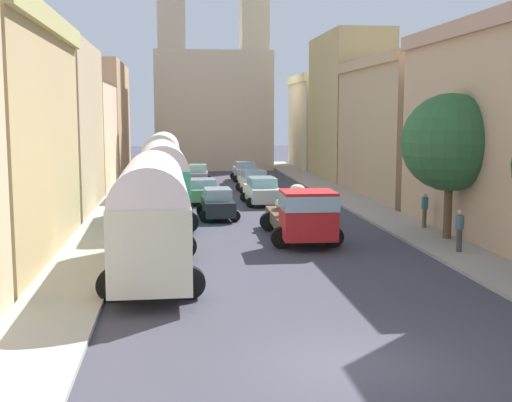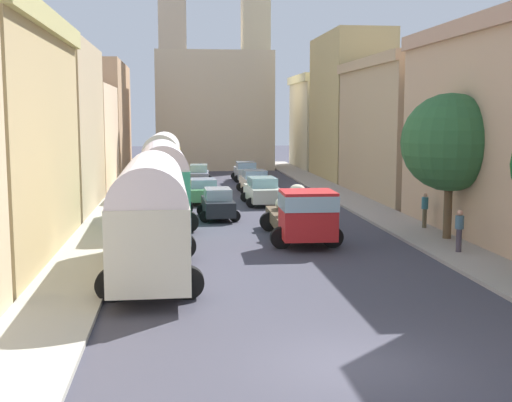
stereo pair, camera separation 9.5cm
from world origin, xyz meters
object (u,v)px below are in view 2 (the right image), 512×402
(parked_bus_2, at_px, (163,160))
(pedestrian_1, at_px, (459,229))
(parked_bus_1, at_px, (163,179))
(cargo_truck_0, at_px, (302,213))
(pedestrian_0, at_px, (425,209))
(car_0, at_px, (262,191))
(car_1, at_px, (255,181))
(car_3, at_px, (218,204))
(car_5, at_px, (199,174))
(car_2, at_px, (246,171))
(car_4, at_px, (203,191))
(parked_bus_0, at_px, (151,211))

(parked_bus_2, bearing_deg, pedestrian_1, -61.36)
(parked_bus_1, distance_m, pedestrian_1, 14.77)
(cargo_truck_0, distance_m, pedestrian_0, 6.78)
(car_0, relative_size, car_1, 1.12)
(car_3, bearing_deg, parked_bus_1, -151.48)
(parked_bus_1, relative_size, pedestrian_0, 4.55)
(parked_bus_2, bearing_deg, car_5, 67.63)
(car_2, bearing_deg, car_4, -106.66)
(parked_bus_1, xyz_separation_m, parked_bus_2, (-0.27, 13.04, 0.06))
(parked_bus_2, bearing_deg, car_4, -63.17)
(cargo_truck_0, bearing_deg, parked_bus_2, 108.81)
(pedestrian_0, bearing_deg, car_5, 113.67)
(parked_bus_0, xyz_separation_m, car_5, (2.57, 30.72, -1.50))
(car_1, xyz_separation_m, car_4, (-3.84, -5.13, -0.04))
(cargo_truck_0, relative_size, car_1, 1.84)
(parked_bus_1, distance_m, cargo_truck_0, 8.27)
(car_2, relative_size, pedestrian_0, 2.32)
(parked_bus_0, height_order, car_0, parked_bus_0)
(parked_bus_1, bearing_deg, cargo_truck_0, -42.46)
(cargo_truck_0, distance_m, car_4, 14.01)
(parked_bus_1, distance_m, car_2, 22.61)
(parked_bus_1, distance_m, car_1, 14.53)
(parked_bus_2, relative_size, car_1, 2.19)
(car_3, height_order, car_4, car_3)
(parked_bus_2, distance_m, car_0, 8.85)
(parked_bus_0, height_order, pedestrian_0, parked_bus_0)
(car_4, relative_size, pedestrian_1, 2.12)
(cargo_truck_0, height_order, car_3, cargo_truck_0)
(parked_bus_0, height_order, cargo_truck_0, parked_bus_0)
(car_2, relative_size, car_5, 1.08)
(car_0, distance_m, car_1, 6.19)
(car_2, xyz_separation_m, car_3, (-3.55, -20.08, 0.00))
(car_5, bearing_deg, pedestrian_1, -71.93)
(parked_bus_0, relative_size, cargo_truck_0, 1.30)
(car_0, relative_size, car_2, 1.04)
(car_5, bearing_deg, car_4, -90.58)
(cargo_truck_0, relative_size, pedestrian_0, 3.93)
(car_5, relative_size, pedestrian_0, 2.14)
(car_3, bearing_deg, pedestrian_0, -26.71)
(car_1, height_order, pedestrian_1, pedestrian_1)
(parked_bus_0, relative_size, car_4, 2.40)
(car_1, height_order, car_2, car_1)
(car_5, height_order, pedestrian_0, pedestrian_0)
(parked_bus_0, xyz_separation_m, car_4, (2.46, 19.09, -1.51))
(parked_bus_0, xyz_separation_m, car_3, (3.01, 12.69, -1.47))
(car_3, bearing_deg, car_4, 94.90)
(parked_bus_0, xyz_separation_m, parked_bus_2, (-0.12, 24.17, 0.08))
(car_4, bearing_deg, car_5, 89.42)
(cargo_truck_0, height_order, car_2, cargo_truck_0)
(car_0, relative_size, car_4, 1.13)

